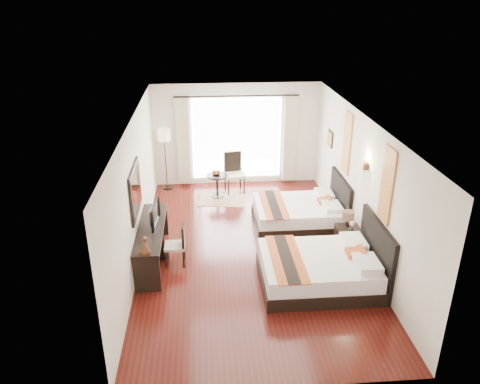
{
  "coord_description": "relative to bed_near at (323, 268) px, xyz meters",
  "views": [
    {
      "loc": [
        -0.89,
        -8.51,
        5.06
      ],
      "look_at": [
        -0.17,
        0.46,
        1.13
      ],
      "focal_mm": 35.0,
      "sensor_mm": 36.0,
      "label": 1
    }
  ],
  "objects": [
    {
      "name": "bed_far",
      "position": [
        0.07,
        2.39,
        -0.02
      ],
      "size": [
        2.02,
        1.58,
        1.14
      ],
      "color": "black",
      "rests_on": "floor"
    },
    {
      "name": "mirror_frame",
      "position": [
        -3.44,
        1.05,
        1.23
      ],
      "size": [
        0.04,
        1.25,
        0.95
      ],
      "primitive_type": "cube",
      "color": "black",
      "rests_on": "wall_desk"
    },
    {
      "name": "desk_chair",
      "position": [
        -2.73,
        0.9,
        -0.05
      ],
      "size": [
        0.41,
        0.41,
        0.86
      ],
      "rotation": [
        0.0,
        0.0,
        3.12
      ],
      "color": "beige",
      "rests_on": "floor"
    },
    {
      "name": "wall_window",
      "position": [
        -1.22,
        5.06,
        1.08
      ],
      "size": [
        4.5,
        0.01,
        2.8
      ],
      "primitive_type": "cube",
      "color": "silver",
      "rests_on": "floor"
    },
    {
      "name": "window_chair",
      "position": [
        -1.34,
        4.39,
        0.01
      ],
      "size": [
        0.58,
        0.58,
        1.08
      ],
      "rotation": [
        0.0,
        0.0,
        -1.41
      ],
      "color": "beige",
      "rests_on": "floor"
    },
    {
      "name": "wall_sconce",
      "position": [
        0.97,
        1.05,
        1.6
      ],
      "size": [
        0.1,
        0.14,
        0.14
      ],
      "primitive_type": "cube",
      "color": "#472819",
      "rests_on": "wall_headboard"
    },
    {
      "name": "mirror_glass",
      "position": [
        -3.42,
        1.05,
        1.23
      ],
      "size": [
        0.01,
        1.12,
        0.82
      ],
      "primitive_type": "cube",
      "color": "white",
      "rests_on": "mirror_frame"
    },
    {
      "name": "art_panel_far",
      "position": [
        1.01,
        2.39,
        1.63
      ],
      "size": [
        0.03,
        0.5,
        1.35
      ],
      "primitive_type": "cube",
      "color": "maroon",
      "rests_on": "wall_headboard"
    },
    {
      "name": "nightstand",
      "position": [
        0.79,
        1.05,
        -0.04
      ],
      "size": [
        0.46,
        0.57,
        0.55
      ],
      "primitive_type": "cube",
      "color": "black",
      "rests_on": "floor"
    },
    {
      "name": "bed_near",
      "position": [
        0.0,
        0.0,
        0.0
      ],
      "size": [
        2.17,
        1.69,
        1.22
      ],
      "color": "black",
      "rests_on": "floor"
    },
    {
      "name": "floor",
      "position": [
        -1.22,
        1.32,
        -0.32
      ],
      "size": [
        4.5,
        7.5,
        0.01
      ],
      "primitive_type": "cube",
      "color": "#340F09",
      "rests_on": "ground"
    },
    {
      "name": "television",
      "position": [
        -3.19,
        1.2,
        0.66
      ],
      "size": [
        0.17,
        0.78,
        0.45
      ],
      "primitive_type": "imported",
      "rotation": [
        0.0,
        0.0,
        1.48
      ],
      "color": "black",
      "rests_on": "console_desk"
    },
    {
      "name": "ceiling",
      "position": [
        -1.22,
        1.32,
        2.47
      ],
      "size": [
        4.5,
        7.5,
        0.02
      ],
      "primitive_type": "cube",
      "color": "white",
      "rests_on": "wall_headboard"
    },
    {
      "name": "vase",
      "position": [
        0.79,
        0.92,
        0.25
      ],
      "size": [
        0.13,
        0.13,
        0.13
      ],
      "primitive_type": "imported",
      "rotation": [
        0.0,
        0.0,
        -0.13
      ],
      "color": "black",
      "rests_on": "nightstand"
    },
    {
      "name": "fruit_bowl",
      "position": [
        -1.82,
        4.14,
        0.33
      ],
      "size": [
        0.24,
        0.24,
        0.06
      ],
      "primitive_type": "imported",
      "rotation": [
        0.0,
        0.0,
        -0.02
      ],
      "color": "#432F18",
      "rests_on": "side_table"
    },
    {
      "name": "bronze_figurine",
      "position": [
        -3.21,
        0.05,
        0.59
      ],
      "size": [
        0.26,
        0.26,
        0.3
      ],
      "primitive_type": null,
      "rotation": [
        0.0,
        0.0,
        -0.43
      ],
      "color": "#472819",
      "rests_on": "console_desk"
    },
    {
      "name": "drape_left",
      "position": [
        -2.67,
        4.95,
        0.96
      ],
      "size": [
        0.35,
        0.14,
        2.35
      ],
      "primitive_type": "cube",
      "color": "#B9B18F",
      "rests_on": "floor"
    },
    {
      "name": "side_table",
      "position": [
        -1.8,
        4.11,
        -0.01
      ],
      "size": [
        0.53,
        0.53,
        0.61
      ],
      "primitive_type": "cylinder",
      "color": "black",
      "rests_on": "floor"
    },
    {
      "name": "drape_right",
      "position": [
        0.23,
        4.95,
        0.96
      ],
      "size": [
        0.35,
        0.14,
        2.35
      ],
      "primitive_type": "cube",
      "color": "#B9B18F",
      "rests_on": "floor"
    },
    {
      "name": "wall_headboard",
      "position": [
        1.02,
        1.32,
        1.08
      ],
      "size": [
        0.01,
        7.5,
        2.8
      ],
      "primitive_type": "cube",
      "color": "silver",
      "rests_on": "floor"
    },
    {
      "name": "table_lamp",
      "position": [
        0.79,
        1.18,
        0.44
      ],
      "size": [
        0.24,
        0.24,
        0.38
      ],
      "color": "black",
      "rests_on": "nightstand"
    },
    {
      "name": "sheer_curtain",
      "position": [
        -1.22,
        4.99,
        0.98
      ],
      "size": [
        2.3,
        0.02,
        2.1
      ],
      "primitive_type": "cube",
      "color": "white",
      "rests_on": "wall_window"
    },
    {
      "name": "console_desk",
      "position": [
        -3.21,
        1.05,
        0.06
      ],
      "size": [
        0.5,
        2.2,
        0.76
      ],
      "primitive_type": "cube",
      "color": "black",
      "rests_on": "floor"
    },
    {
      "name": "window_glass",
      "position": [
        -1.22,
        5.05,
        0.98
      ],
      "size": [
        2.4,
        0.02,
        2.2
      ],
      "primitive_type": "cube",
      "color": "white",
      "rests_on": "wall_window"
    },
    {
      "name": "jute_rug",
      "position": [
        -1.68,
        3.86,
        -0.31
      ],
      "size": [
        1.31,
        1.0,
        0.01
      ],
      "primitive_type": "cube",
      "rotation": [
        0.0,
        0.0,
        -0.16
      ],
      "color": "tan",
      "rests_on": "floor"
    },
    {
      "name": "art_panel_near",
      "position": [
        1.01,
        -0.0,
        1.63
      ],
      "size": [
        0.03,
        0.5,
        1.35
      ],
      "primitive_type": "cube",
      "color": "maroon",
      "rests_on": "wall_headboard"
    },
    {
      "name": "wall_entry",
      "position": [
        -1.22,
        -2.43,
        1.08
      ],
      "size": [
        4.5,
        0.01,
        2.8
      ],
      "primitive_type": "cube",
      "color": "silver",
      "rests_on": "floor"
    },
    {
      "name": "floor_lamp",
      "position": [
        -3.16,
        4.77,
        1.11
      ],
      "size": [
        0.34,
        0.34,
        1.68
      ],
      "color": "black",
      "rests_on": "floor"
    },
    {
      "name": "wall_desk",
      "position": [
        -3.47,
        1.32,
        1.08
      ],
      "size": [
        0.01,
        7.5,
        2.8
      ],
      "primitive_type": "cube",
      "color": "silver",
      "rests_on": "floor"
    }
  ]
}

